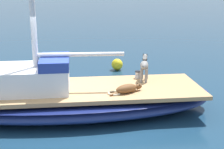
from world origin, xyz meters
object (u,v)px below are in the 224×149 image
dog_grey (144,66)px  mooring_buoy (117,64)px  deck_winch (138,75)px  sailboat_main (74,100)px  coiled_rope (114,93)px  dog_brown (128,88)px

dog_grey → mooring_buoy: 3.76m
deck_winch → mooring_buoy: (3.40, 0.31, -0.54)m
sailboat_main → coiled_rope: coiled_rope is taller
deck_winch → sailboat_main: bearing=114.6°
deck_winch → dog_grey: bearing=-147.0°
deck_winch → coiled_rope: bearing=150.2°
dog_grey → mooring_buoy: size_ratio=2.12×
sailboat_main → mooring_buoy: bearing=-19.2°
dog_brown → sailboat_main: bearing=72.5°
sailboat_main → dog_grey: 2.15m
sailboat_main → dog_brown: dog_brown is taller
coiled_rope → mooring_buoy: bearing=-5.4°
sailboat_main → dog_grey: dog_grey is taller
coiled_rope → mooring_buoy: (4.72, -0.45, -0.46)m
sailboat_main → mooring_buoy: size_ratio=16.73×
sailboat_main → deck_winch: bearing=-65.4°
coiled_rope → deck_winch: bearing=-29.8°
sailboat_main → dog_brown: bearing=-107.5°
coiled_rope → dog_grey: bearing=-39.5°
mooring_buoy → dog_grey: bearing=-172.8°
dog_grey → sailboat_main: bearing=107.0°
dog_brown → coiled_rope: 0.36m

